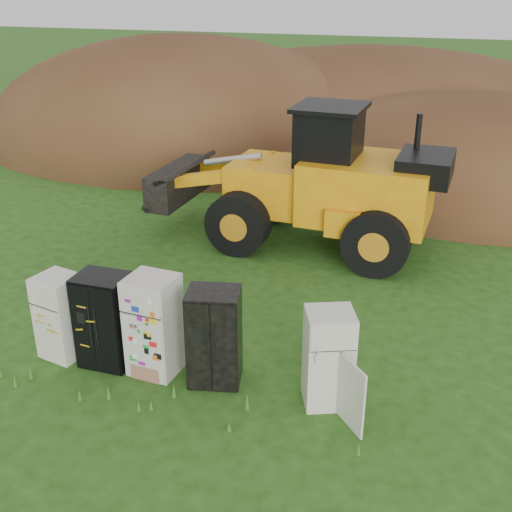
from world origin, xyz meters
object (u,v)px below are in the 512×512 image
(fridge_leftmost, at_px, (61,316))
(fridge_black_side, at_px, (105,320))
(fridge_sticker, at_px, (154,325))
(fridge_dark_mid, at_px, (214,337))
(wheel_loader, at_px, (292,175))
(fridge_open_door, at_px, (328,358))

(fridge_leftmost, bearing_deg, fridge_black_side, 14.06)
(fridge_black_side, xyz_separation_m, fridge_sticker, (0.91, 0.00, 0.05))
(fridge_sticker, relative_size, fridge_dark_mid, 1.06)
(fridge_dark_mid, distance_m, wheel_loader, 6.26)
(fridge_dark_mid, bearing_deg, fridge_sticker, 169.56)
(fridge_dark_mid, height_order, fridge_open_door, fridge_dark_mid)
(fridge_black_side, bearing_deg, fridge_sticker, 2.08)
(fridge_dark_mid, relative_size, wheel_loader, 0.23)
(fridge_dark_mid, bearing_deg, fridge_black_side, 169.42)
(fridge_leftmost, distance_m, wheel_loader, 6.83)
(fridge_open_door, bearing_deg, fridge_black_side, 159.11)
(fridge_open_door, xyz_separation_m, wheel_loader, (-2.05, 6.26, 0.94))
(fridge_leftmost, relative_size, fridge_black_side, 0.92)
(fridge_sticker, bearing_deg, fridge_open_door, 5.20)
(fridge_dark_mid, bearing_deg, wheel_loader, 80.52)
(wheel_loader, bearing_deg, fridge_sticker, -93.97)
(fridge_sticker, distance_m, fridge_dark_mid, 1.07)
(fridge_open_door, bearing_deg, fridge_leftmost, 159.24)
(fridge_dark_mid, height_order, wheel_loader, wheel_loader)
(fridge_sticker, height_order, fridge_open_door, fridge_sticker)
(fridge_black_side, height_order, fridge_open_door, fridge_black_side)
(fridge_black_side, bearing_deg, fridge_leftmost, -178.15)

